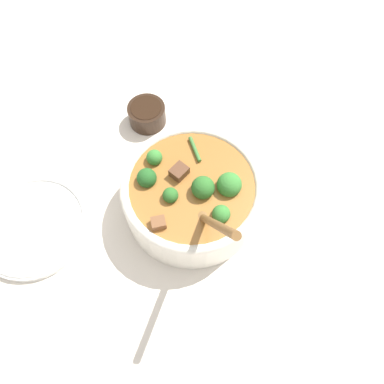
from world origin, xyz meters
name	(u,v)px	position (x,y,z in m)	size (l,w,h in m)	color
ground_plane	(192,206)	(0.00, 0.00, 0.00)	(4.00, 4.00, 0.00)	silver
stew_bowl	(192,193)	(0.00, 0.00, 0.05)	(0.30, 0.25, 0.27)	white
condiment_bowl	(147,114)	(-0.23, -0.01, 0.02)	(0.08, 0.08, 0.04)	black
empty_plate	(33,225)	(-0.07, -0.29, 0.01)	(0.21, 0.21, 0.02)	white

